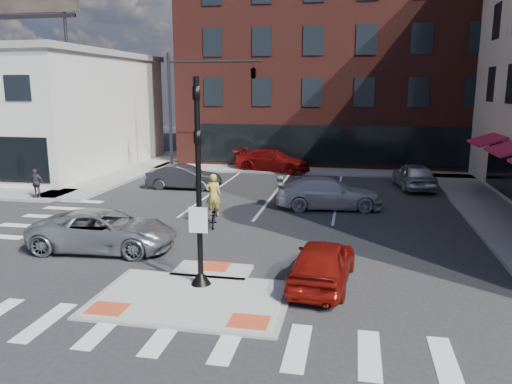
% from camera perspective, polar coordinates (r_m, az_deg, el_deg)
% --- Properties ---
extents(ground, '(120.00, 120.00, 0.00)m').
position_cam_1_polar(ground, '(14.76, -6.77, -11.38)').
color(ground, '#28282B').
rests_on(ground, ground).
extents(refuge_island, '(5.40, 4.65, 0.13)m').
position_cam_1_polar(refuge_island, '(14.51, -7.09, -11.59)').
color(refuge_island, gray).
rests_on(refuge_island, ground).
extents(sidewalk_nw, '(23.50, 20.50, 0.15)m').
position_cam_1_polar(sidewalk_nw, '(35.63, -25.21, 1.44)').
color(sidewalk_nw, gray).
rests_on(sidewalk_nw, ground).
extents(sidewalk_e, '(3.00, 24.00, 0.15)m').
position_cam_1_polar(sidewalk_e, '(24.46, 26.33, -2.96)').
color(sidewalk_e, gray).
rests_on(sidewalk_e, ground).
extents(sidewalk_n, '(26.00, 3.00, 0.15)m').
position_cam_1_polar(sidewalk_n, '(35.37, 8.99, 2.35)').
color(sidewalk_n, gray).
rests_on(sidewalk_n, ground).
extents(building_n, '(24.40, 18.40, 15.50)m').
position_cam_1_polar(building_n, '(44.93, 9.87, 14.20)').
color(building_n, '#501F19').
rests_on(building_n, ground).
extents(building_far_left, '(10.00, 12.00, 10.00)m').
position_cam_1_polar(building_far_left, '(65.41, 4.02, 11.08)').
color(building_far_left, slate).
rests_on(building_far_left, ground).
extents(building_far_right, '(12.00, 12.00, 12.00)m').
position_cam_1_polar(building_far_right, '(67.04, 15.58, 11.56)').
color(building_far_right, brown).
rests_on(building_far_right, ground).
extents(signal_pole, '(0.60, 0.60, 5.98)m').
position_cam_1_polar(signal_pole, '(14.37, -6.51, -2.11)').
color(signal_pole, black).
rests_on(signal_pole, refuge_island).
extents(mast_arm_signal, '(6.10, 2.24, 8.00)m').
position_cam_1_polar(mast_arm_signal, '(31.84, -2.96, 12.54)').
color(mast_arm_signal, black).
rests_on(mast_arm_signal, ground).
extents(silver_suv, '(5.38, 2.77, 1.45)m').
position_cam_1_polar(silver_suv, '(18.96, -16.94, -4.22)').
color(silver_suv, '#ACAFB4').
rests_on(silver_suv, ground).
extents(red_sedan, '(2.03, 4.25, 1.40)m').
position_cam_1_polar(red_sedan, '(15.13, 7.63, -7.96)').
color(red_sedan, maroon).
rests_on(red_sedan, ground).
extents(white_pickup, '(5.43, 2.88, 1.50)m').
position_cam_1_polar(white_pickup, '(24.61, 8.30, -0.14)').
color(white_pickup, silver).
rests_on(white_pickup, ground).
extents(bg_car_dark, '(4.26, 1.54, 1.40)m').
position_cam_1_polar(bg_car_dark, '(29.43, -8.24, 1.71)').
color(bg_car_dark, '#2A292F').
rests_on(bg_car_dark, ground).
extents(bg_car_silver, '(2.44, 4.73, 1.54)m').
position_cam_1_polar(bg_car_silver, '(30.57, 17.60, 1.79)').
color(bg_car_silver, silver).
rests_on(bg_car_silver, ground).
extents(bg_car_red, '(5.69, 3.19, 1.56)m').
position_cam_1_polar(bg_car_red, '(35.20, 1.89, 3.61)').
color(bg_car_red, maroon).
rests_on(bg_car_red, ground).
extents(cyclist, '(1.03, 1.90, 2.26)m').
position_cam_1_polar(cyclist, '(21.31, -4.88, -1.89)').
color(cyclist, '#3F3F44').
rests_on(cyclist, ground).
extents(pedestrian_b, '(0.91, 0.39, 1.54)m').
position_cam_1_polar(pedestrian_b, '(28.51, -23.86, 0.94)').
color(pedestrian_b, '#37323D').
rests_on(pedestrian_b, sidewalk_nw).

